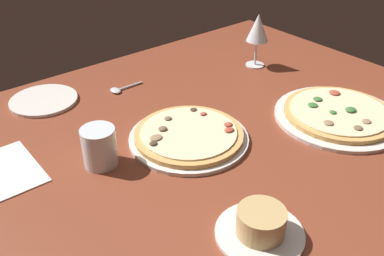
{
  "coord_description": "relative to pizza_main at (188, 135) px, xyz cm",
  "views": [
    {
      "loc": [
        56.78,
        68.48,
        62.97
      ],
      "look_at": [
        1.09,
        -0.09,
        7.0
      ],
      "focal_mm": 40.25,
      "sensor_mm": 36.0,
      "label": 1
    }
  ],
  "objects": [
    {
      "name": "dining_table",
      "position": [
        -2.18,
        0.19,
        -3.22
      ],
      "size": [
        150.0,
        110.0,
        4.0
      ],
      "primitive_type": "cube",
      "color": "brown",
      "rests_on": "ground"
    },
    {
      "name": "pizza_main",
      "position": [
        0.0,
        0.0,
        0.0
      ],
      "size": [
        29.34,
        29.34,
        3.29
      ],
      "color": "silver",
      "rests_on": "dining_table"
    },
    {
      "name": "pizza_side",
      "position": [
        -37.24,
        17.09,
        -0.03
      ],
      "size": [
        33.45,
        33.45,
        3.37
      ],
      "color": "silver",
      "rests_on": "dining_table"
    },
    {
      "name": "ramekin_on_saucer",
      "position": [
        9.53,
        32.85,
        1.1
      ],
      "size": [
        16.51,
        16.51,
        5.86
      ],
      "color": "silver",
      "rests_on": "dining_table"
    },
    {
      "name": "wine_glass_far",
      "position": [
        -44.9,
        -20.68,
        11.13
      ],
      "size": [
        7.03,
        7.03,
        17.41
      ],
      "color": "silver",
      "rests_on": "dining_table"
    },
    {
      "name": "water_glass",
      "position": [
        21.31,
        -4.85,
        2.97
      ],
      "size": [
        7.7,
        7.7,
        9.13
      ],
      "color": "silver",
      "rests_on": "dining_table"
    },
    {
      "name": "side_plate",
      "position": [
        19.74,
        -40.94,
        -0.77
      ],
      "size": [
        18.82,
        18.82,
        0.9
      ],
      "primitive_type": "cylinder",
      "color": "silver",
      "rests_on": "dining_table"
    },
    {
      "name": "paper_menu",
      "position": [
        38.84,
        -15.67,
        -1.07
      ],
      "size": [
        12.59,
        19.25,
        0.3
      ],
      "primitive_type": "cube",
      "rotation": [
        0.0,
        0.0,
        -0.01
      ],
      "color": "white",
      "rests_on": "dining_table"
    },
    {
      "name": "spoon",
      "position": [
        -0.41,
        -33.25,
        -0.76
      ],
      "size": [
        10.63,
        4.01,
        1.0
      ],
      "color": "silver",
      "rests_on": "dining_table"
    }
  ]
}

